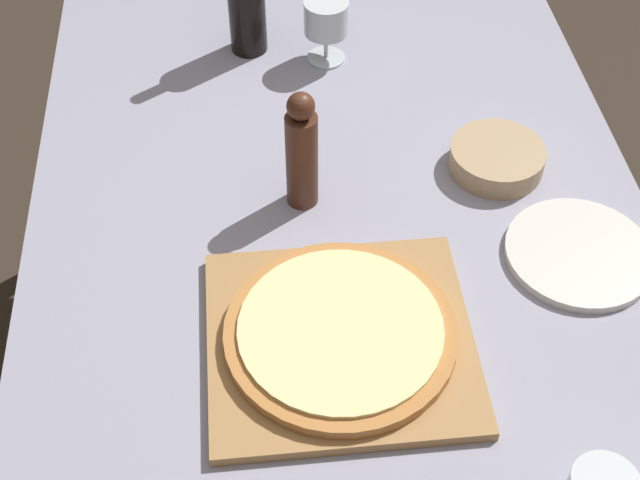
{
  "coord_description": "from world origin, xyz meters",
  "views": [
    {
      "loc": [
        -0.13,
        -0.97,
        1.78
      ],
      "look_at": [
        -0.04,
        -0.09,
        0.82
      ],
      "focal_mm": 50.0,
      "sensor_mm": 36.0,
      "label": 1
    }
  ],
  "objects": [
    {
      "name": "ground_plane",
      "position": [
        0.0,
        0.0,
        0.0
      ],
      "size": [
        12.0,
        12.0,
        0.0
      ],
      "primitive_type": "plane",
      "color": "#382D23"
    },
    {
      "name": "dining_table",
      "position": [
        0.0,
        0.0,
        0.68
      ],
      "size": [
        0.99,
        1.72,
        0.76
      ],
      "color": "#9393A8",
      "rests_on": "ground_plane"
    },
    {
      "name": "cutting_board",
      "position": [
        -0.03,
        -0.23,
        0.77
      ],
      "size": [
        0.37,
        0.34,
        0.02
      ],
      "color": "#A87A47",
      "rests_on": "dining_table"
    },
    {
      "name": "pizza",
      "position": [
        -0.03,
        -0.23,
        0.79
      ],
      "size": [
        0.32,
        0.32,
        0.02
      ],
      "color": "#BC7A3D",
      "rests_on": "cutting_board"
    },
    {
      "name": "pepper_mill",
      "position": [
        -0.06,
        0.06,
        0.86
      ],
      "size": [
        0.05,
        0.05,
        0.21
      ],
      "color": "#4C2819",
      "rests_on": "dining_table"
    },
    {
      "name": "wine_glass",
      "position": [
        0.02,
        0.44,
        0.85
      ],
      "size": [
        0.08,
        0.08,
        0.13
      ],
      "color": "silver",
      "rests_on": "dining_table"
    },
    {
      "name": "small_bowl",
      "position": [
        0.27,
        0.1,
        0.78
      ],
      "size": [
        0.16,
        0.16,
        0.04
      ],
      "color": "tan",
      "rests_on": "dining_table"
    },
    {
      "name": "dinner_plate",
      "position": [
        0.35,
        -0.11,
        0.77
      ],
      "size": [
        0.23,
        0.23,
        0.01
      ],
      "color": "silver",
      "rests_on": "dining_table"
    }
  ]
}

